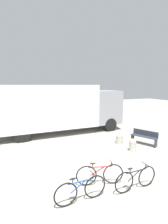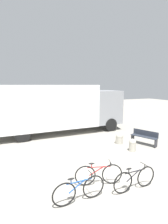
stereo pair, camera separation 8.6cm
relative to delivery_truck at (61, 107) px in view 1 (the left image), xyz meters
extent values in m
plane|color=gray|center=(-0.10, -7.32, -1.92)|extent=(60.00, 60.00, 0.00)
cube|color=white|center=(-0.91, -0.01, 0.07)|extent=(6.85, 2.43, 2.99)
cube|color=gray|center=(3.56, 0.05, -0.15)|extent=(2.15, 2.27, 2.54)
cylinder|color=black|center=(3.55, 1.06, -1.42)|extent=(0.99, 0.29, 0.99)
cylinder|color=black|center=(3.58, -0.96, -1.42)|extent=(0.99, 0.29, 0.99)
cylinder|color=black|center=(-2.80, 0.97, -1.42)|extent=(0.99, 0.29, 0.99)
cylinder|color=black|center=(-2.77, -1.05, -1.42)|extent=(0.99, 0.29, 0.99)
cube|color=#282D38|center=(3.76, -4.39, -1.43)|extent=(0.97, 1.56, 0.03)
cube|color=#282D38|center=(3.93, -4.31, -1.27)|extent=(0.64, 1.42, 0.35)
cube|color=#2D2D33|center=(4.04, -5.04, -1.68)|extent=(0.33, 0.18, 0.48)
cube|color=#2D2D33|center=(3.48, -3.73, -1.68)|extent=(0.33, 0.18, 0.48)
torus|color=black|center=(-2.09, -7.66, -1.55)|extent=(0.74, 0.07, 0.74)
torus|color=black|center=(-1.13, -7.63, -1.55)|extent=(0.74, 0.07, 0.74)
cylinder|color=#1E4C9E|center=(-1.61, -7.65, -1.26)|extent=(0.81, 0.06, 0.04)
cylinder|color=#1E4C9E|center=(-1.68, -7.65, -1.40)|extent=(0.55, 0.05, 0.34)
cylinder|color=#1E4C9E|center=(-1.87, -7.65, -1.20)|extent=(0.03, 0.03, 0.12)
ellipsoid|color=black|center=(-1.87, -7.65, -1.12)|extent=(0.22, 0.10, 0.05)
cylinder|color=black|center=(-1.20, -7.63, -1.18)|extent=(0.03, 0.03, 0.16)
cylinder|color=black|center=(-1.20, -7.63, -1.10)|extent=(0.04, 0.44, 0.02)
torus|color=black|center=(-1.10, -6.93, -1.55)|extent=(0.72, 0.25, 0.74)
torus|color=black|center=(-0.18, -7.19, -1.55)|extent=(0.72, 0.25, 0.74)
cylinder|color=red|center=(-0.64, -7.06, -1.26)|extent=(0.79, 0.26, 0.04)
cylinder|color=red|center=(-0.71, -7.04, -1.40)|extent=(0.53, 0.19, 0.34)
cylinder|color=red|center=(-0.90, -6.99, -1.20)|extent=(0.03, 0.03, 0.12)
ellipsoid|color=black|center=(-0.90, -6.99, -1.12)|extent=(0.24, 0.15, 0.05)
cylinder|color=black|center=(-0.25, -7.17, -1.18)|extent=(0.03, 0.03, 0.16)
cylinder|color=black|center=(-0.25, -7.17, -1.10)|extent=(0.14, 0.43, 0.02)
torus|color=black|center=(-0.16, -7.81, -1.55)|extent=(0.74, 0.06, 0.74)
torus|color=black|center=(0.80, -7.79, -1.55)|extent=(0.74, 0.06, 0.74)
cylinder|color=black|center=(0.32, -7.80, -1.26)|extent=(0.81, 0.05, 0.04)
cylinder|color=black|center=(0.25, -7.80, -1.40)|extent=(0.55, 0.05, 0.34)
cylinder|color=black|center=(0.06, -7.81, -1.20)|extent=(0.03, 0.03, 0.12)
ellipsoid|color=black|center=(0.06, -7.81, -1.12)|extent=(0.22, 0.09, 0.05)
cylinder|color=black|center=(0.73, -7.79, -1.18)|extent=(0.03, 0.03, 0.16)
cylinder|color=black|center=(0.73, -7.79, -1.10)|extent=(0.03, 0.44, 0.02)
cylinder|color=#B2AD9E|center=(2.49, -4.94, -1.68)|extent=(0.35, 0.35, 0.49)
sphere|color=#B2AD9E|center=(2.49, -4.94, -1.43)|extent=(0.37, 0.37, 0.37)
cylinder|color=#B2AD9E|center=(2.53, -3.67, -1.69)|extent=(0.44, 0.44, 0.46)
sphere|color=#B2AD9E|center=(2.53, -3.67, -1.46)|extent=(0.46, 0.46, 0.46)
camera|label=1|loc=(-3.44, -12.08, 1.58)|focal=28.00mm
camera|label=2|loc=(-3.36, -12.11, 1.58)|focal=28.00mm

